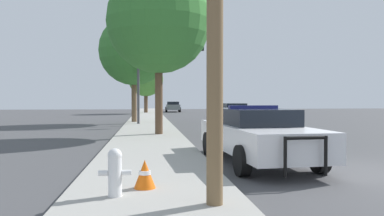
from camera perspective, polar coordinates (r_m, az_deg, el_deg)
ground_plane at (r=9.76m, az=25.75°, el=-8.88°), size 110.00×110.00×0.00m
sidewalk_left at (r=8.24m, az=-6.19°, el=-10.18°), size 3.00×110.00×0.13m
police_car at (r=10.26m, az=9.69°, el=-3.84°), size 2.36×5.49×1.54m
fire_hydrant at (r=6.29m, az=-11.66°, el=-9.36°), size 0.53×0.23×0.78m
traffic_light at (r=24.33m, az=-4.34°, el=7.27°), size 4.32×0.35×5.78m
car_background_distant at (r=49.52m, az=-2.93°, el=0.25°), size 2.09×4.06×1.37m
car_background_oncoming at (r=29.36m, az=6.51°, el=-0.54°), size 2.12×4.12×1.38m
tree_sidewalk_mid at (r=26.54m, az=-8.84°, el=8.65°), size 4.84×4.84×7.38m
tree_sidewalk_near at (r=17.36m, az=-5.10°, el=12.97°), size 4.70×4.70×7.43m
tree_sidewalk_far at (r=44.23m, az=-7.05°, el=4.39°), size 4.07×4.07×5.97m
traffic_cone at (r=6.80m, az=-7.21°, el=-9.93°), size 0.39×0.39×0.51m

